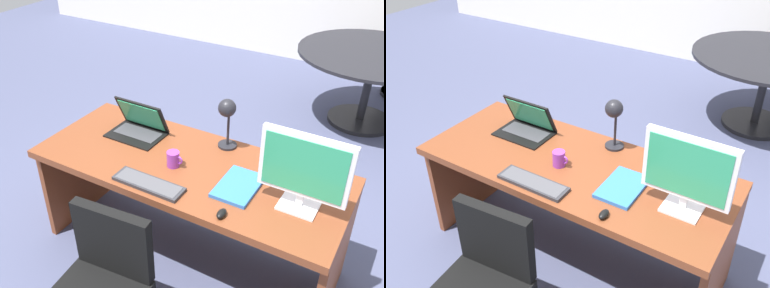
{
  "view_description": "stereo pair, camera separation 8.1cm",
  "coord_description": "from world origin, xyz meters",
  "views": [
    {
      "loc": [
        1.1,
        -1.84,
        2.22
      ],
      "look_at": [
        0.0,
        0.04,
        0.85
      ],
      "focal_mm": 40.91,
      "sensor_mm": 36.0,
      "label": 1
    },
    {
      "loc": [
        1.16,
        -1.8,
        2.22
      ],
      "look_at": [
        0.0,
        0.04,
        0.85
      ],
      "focal_mm": 40.91,
      "sensor_mm": 36.0,
      "label": 2
    }
  ],
  "objects": [
    {
      "name": "coffee_mug",
      "position": [
        -0.07,
        -0.06,
        0.78
      ],
      "size": [
        0.1,
        0.08,
        0.1
      ],
      "color": "purple",
      "rests_on": "desk"
    },
    {
      "name": "meeting_table",
      "position": [
        0.6,
        2.47,
        0.57
      ],
      "size": [
        1.44,
        1.44,
        0.75
      ],
      "color": "black",
      "rests_on": "ground"
    },
    {
      "name": "desk",
      "position": [
        0.0,
        0.04,
        0.55
      ],
      "size": [
        1.89,
        0.77,
        0.73
      ],
      "color": "brown",
      "rests_on": "ground"
    },
    {
      "name": "keyboard",
      "position": [
        -0.09,
        -0.29,
        0.74
      ],
      "size": [
        0.42,
        0.13,
        0.02
      ],
      "color": "#2D2D33",
      "rests_on": "desk"
    },
    {
      "name": "laptop",
      "position": [
        -0.47,
        0.15,
        0.8
      ],
      "size": [
        0.36,
        0.26,
        0.23
      ],
      "color": "black",
      "rests_on": "desk"
    },
    {
      "name": "ground",
      "position": [
        0.0,
        1.5,
        0.0
      ],
      "size": [
        12.0,
        12.0,
        0.0
      ],
      "primitive_type": "plane",
      "color": "#474C6B"
    },
    {
      "name": "book",
      "position": [
        0.35,
        -0.06,
        0.74
      ],
      "size": [
        0.21,
        0.31,
        0.02
      ],
      "color": "blue",
      "rests_on": "desk"
    },
    {
      "name": "desk_lamp",
      "position": [
        0.11,
        0.27,
        0.97
      ],
      "size": [
        0.12,
        0.14,
        0.34
      ],
      "color": "black",
      "rests_on": "desk"
    },
    {
      "name": "mouse",
      "position": [
        0.38,
        -0.32,
        0.75
      ],
      "size": [
        0.04,
        0.08,
        0.03
      ],
      "color": "black",
      "rests_on": "desk"
    },
    {
      "name": "monitor",
      "position": [
        0.69,
        -0.05,
        0.97
      ],
      "size": [
        0.46,
        0.16,
        0.43
      ],
      "color": "silver",
      "rests_on": "desk"
    }
  ]
}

